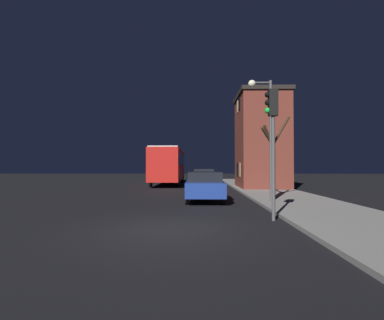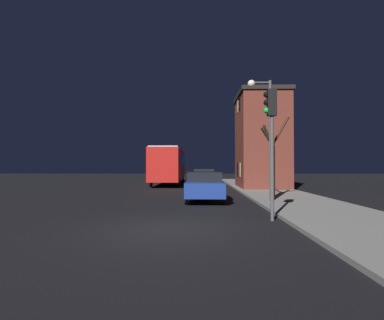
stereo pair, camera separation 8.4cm
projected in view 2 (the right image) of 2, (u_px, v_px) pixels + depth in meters
ground_plane at (167, 228)px, 8.79m from camera, size 120.00×120.00×0.00m
sidewalk at (367, 227)px, 8.66m from camera, size 4.12×60.00×0.13m
brick_building at (261, 140)px, 24.06m from camera, size 3.85×5.31×7.55m
streetlamp at (265, 122)px, 14.39m from camera, size 1.15×0.36×5.86m
traffic_light at (271, 126)px, 10.06m from camera, size 0.43×0.24×4.42m
bare_tree at (272, 159)px, 15.92m from camera, size 1.72×1.26×4.37m
bus at (169, 163)px, 29.37m from camera, size 2.61×10.86×3.48m
car_near_lane at (204, 186)px, 15.52m from camera, size 1.90×4.20×1.53m
car_mid_lane at (204, 178)px, 23.85m from camera, size 1.72×4.28×1.58m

